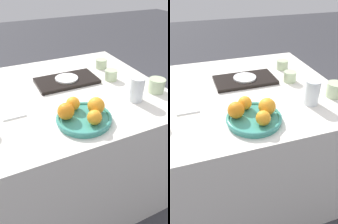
{
  "view_description": "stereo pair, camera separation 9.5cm",
  "coord_description": "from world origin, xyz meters",
  "views": [
    {
      "loc": [
        -0.31,
        -1.03,
        1.36
      ],
      "look_at": [
        0.02,
        -0.31,
        0.83
      ],
      "focal_mm": 35.0,
      "sensor_mm": 36.0,
      "label": 1
    },
    {
      "loc": [
        -0.23,
        -1.07,
        1.36
      ],
      "look_at": [
        0.02,
        -0.31,
        0.83
      ],
      "focal_mm": 35.0,
      "sensor_mm": 36.0,
      "label": 2
    }
  ],
  "objects": [
    {
      "name": "ground_plane",
      "position": [
        0.0,
        0.0,
        0.0
      ],
      "size": [
        12.0,
        12.0,
        0.0
      ],
      "primitive_type": "plane",
      "color": "#38383D"
    },
    {
      "name": "table",
      "position": [
        0.0,
        0.0,
        0.39
      ],
      "size": [
        1.16,
        0.97,
        0.78
      ],
      "color": "silver",
      "rests_on": "ground_plane"
    },
    {
      "name": "fruit_platter",
      "position": [
        0.02,
        -0.31,
        0.79
      ],
      "size": [
        0.25,
        0.25,
        0.03
      ],
      "color": "teal",
      "rests_on": "table"
    },
    {
      "name": "orange_0",
      "position": [
        0.04,
        -0.37,
        0.83
      ],
      "size": [
        0.06,
        0.06,
        0.06
      ],
      "color": "orange",
      "rests_on": "fruit_platter"
    },
    {
      "name": "orange_1",
      "position": [
        -0.06,
        -0.29,
        0.84
      ],
      "size": [
        0.07,
        0.07,
        0.07
      ],
      "color": "orange",
      "rests_on": "fruit_platter"
    },
    {
      "name": "orange_2",
      "position": [
        -0.0,
        -0.23,
        0.83
      ],
      "size": [
        0.06,
        0.06,
        0.06
      ],
      "color": "orange",
      "rests_on": "fruit_platter"
    },
    {
      "name": "orange_3",
      "position": [
        0.08,
        -0.3,
        0.84
      ],
      "size": [
        0.08,
        0.08,
        0.08
      ],
      "color": "orange",
      "rests_on": "fruit_platter"
    },
    {
      "name": "water_glass",
      "position": [
        0.34,
        -0.26,
        0.84
      ],
      "size": [
        0.07,
        0.07,
        0.13
      ],
      "color": "silver",
      "rests_on": "table"
    },
    {
      "name": "serving_tray",
      "position": [
        0.09,
        0.09,
        0.79
      ],
      "size": [
        0.36,
        0.2,
        0.02
      ],
      "color": "black",
      "rests_on": "table"
    },
    {
      "name": "side_plate",
      "position": [
        0.09,
        0.09,
        0.8
      ],
      "size": [
        0.14,
        0.14,
        0.01
      ],
      "color": "white",
      "rests_on": "serving_tray"
    },
    {
      "name": "cup_0",
      "position": [
        0.38,
        0.19,
        0.81
      ],
      "size": [
        0.08,
        0.08,
        0.06
      ],
      "color": "#B7CC9E",
      "rests_on": "table"
    },
    {
      "name": "cup_1",
      "position": [
        0.49,
        -0.23,
        0.82
      ],
      "size": [
        0.09,
        0.09,
        0.08
      ],
      "color": "#B7CC9E",
      "rests_on": "table"
    },
    {
      "name": "cup_3",
      "position": [
        0.35,
        0.01,
        0.81
      ],
      "size": [
        0.07,
        0.07,
        0.06
      ],
      "color": "#B7CC9E",
      "rests_on": "table"
    },
    {
      "name": "napkin",
      "position": [
        -0.26,
        -0.1,
        0.78
      ],
      "size": [
        0.11,
        0.12,
        0.01
      ],
      "color": "white",
      "rests_on": "table"
    }
  ]
}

